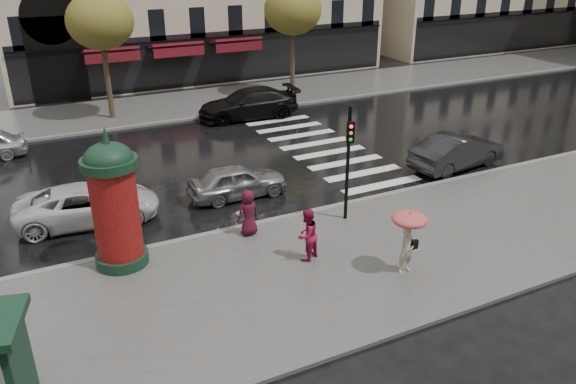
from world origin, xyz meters
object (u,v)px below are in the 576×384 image
traffic_light (349,153)px  man_burgundy (248,213)px  car_black (248,104)px  morris_column (114,201)px  car_white (88,204)px  car_darkgrey (457,151)px  woman_red (307,235)px  car_silver (237,181)px  woman_umbrella (408,233)px

traffic_light → man_burgundy: bearing=171.6°
car_black → man_burgundy: bearing=-17.9°
morris_column → car_white: size_ratio=0.89×
car_black → traffic_light: bearing=-3.2°
man_burgundy → morris_column: (-4.10, 0.00, 1.28)m
morris_column → car_black: size_ratio=0.78×
morris_column → car_darkgrey: bearing=7.1°
car_white → car_black: 13.35m
woman_red → car_silver: woman_red is taller
traffic_light → car_darkgrey: 7.55m
car_black → car_white: bearing=-42.4°
morris_column → traffic_light: bearing=-3.9°
woman_umbrella → car_silver: size_ratio=0.52×
woman_red → car_white: (-5.50, 5.74, -0.28)m
man_burgundy → car_black: 13.64m
woman_umbrella → car_darkgrey: 9.36m
car_white → car_black: car_black is taller
woman_red → traffic_light: size_ratio=0.41×
woman_red → car_silver: (-0.09, 5.41, -0.30)m
woman_umbrella → morris_column: morris_column is taller
car_silver → car_darkgrey: size_ratio=0.84×
woman_umbrella → traffic_light: size_ratio=0.49×
traffic_light → morris_column: bearing=176.1°
traffic_light → car_darkgrey: size_ratio=0.90×
car_silver → car_black: 10.40m
traffic_light → car_darkgrey: traffic_light is taller
traffic_light → car_white: 9.11m
car_darkgrey → traffic_light: bearing=100.5°
morris_column → traffic_light: size_ratio=1.07×
traffic_light → car_black: traffic_light is taller
morris_column → traffic_light: 7.54m
car_silver → traffic_light: bearing=-144.7°
man_burgundy → car_white: bearing=-47.1°
car_white → morris_column: bearing=-165.9°
morris_column → traffic_light: morris_column is taller
man_burgundy → woman_umbrella: bearing=118.0°
traffic_light → car_black: 13.35m
morris_column → car_silver: size_ratio=1.14×
traffic_light → car_white: size_ratio=0.83×
car_white → car_black: (9.77, 9.11, 0.13)m
car_darkgrey → car_white: bearing=75.7°
traffic_light → car_black: bearing=82.2°
morris_column → car_silver: (4.96, 3.16, -1.53)m
woman_red → morris_column: 5.66m
woman_red → man_burgundy: size_ratio=1.07×
woman_red → car_white: bearing=-71.9°
car_silver → car_black: size_ratio=0.68×
woman_umbrella → woman_red: 2.98m
car_silver → car_white: bearing=87.0°
traffic_light → car_darkgrey: (6.96, 2.31, -1.81)m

